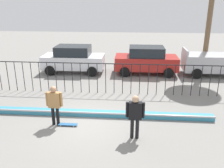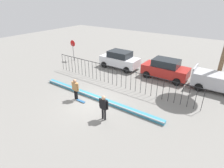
{
  "view_description": "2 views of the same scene",
  "coord_description": "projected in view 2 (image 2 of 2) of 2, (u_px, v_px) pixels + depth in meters",
  "views": [
    {
      "loc": [
        1.85,
        -9.25,
        4.98
      ],
      "look_at": [
        0.94,
        1.89,
        1.08
      ],
      "focal_mm": 39.03,
      "sensor_mm": 36.0,
      "label": 1
    },
    {
      "loc": [
        7.95,
        -8.7,
        7.18
      ],
      "look_at": [
        0.84,
        1.48,
        1.16
      ],
      "focal_mm": 28.92,
      "sensor_mm": 36.0,
      "label": 2
    }
  ],
  "objects": [
    {
      "name": "bowl_coping_ledge",
      "position": [
        96.0,
        98.0,
        14.01
      ],
      "size": [
        11.0,
        0.4,
        0.27
      ],
      "color": "teal",
      "rests_on": "ground"
    },
    {
      "name": "parked_car_red",
      "position": [
        165.0,
        69.0,
        17.25
      ],
      "size": [
        4.3,
        2.12,
        1.9
      ],
      "rotation": [
        0.0,
        0.0,
        -0.07
      ],
      "color": "#B2231E",
      "rests_on": "ground"
    },
    {
      "name": "camera_operator",
      "position": [
        104.0,
        106.0,
        11.29
      ],
      "size": [
        0.7,
        0.26,
        1.73
      ],
      "rotation": [
        0.0,
        0.0,
        2.99
      ],
      "color": "black",
      "rests_on": "ground"
    },
    {
      "name": "ground_plane",
      "position": [
        92.0,
        102.0,
        13.64
      ],
      "size": [
        60.0,
        60.0,
        0.0
      ],
      "primitive_type": "plane",
      "color": "gray"
    },
    {
      "name": "skateboarder",
      "position": [
        75.0,
        88.0,
        13.55
      ],
      "size": [
        0.69,
        0.26,
        1.71
      ],
      "rotation": [
        0.0,
        0.0,
        -0.12
      ],
      "color": "black",
      "rests_on": "ground"
    },
    {
      "name": "stop_sign",
      "position": [
        73.0,
        48.0,
        21.94
      ],
      "size": [
        0.76,
        0.07,
        2.5
      ],
      "color": "slate",
      "rests_on": "ground"
    },
    {
      "name": "perimeter_fence",
      "position": [
        117.0,
        75.0,
        15.71
      ],
      "size": [
        14.04,
        0.04,
        1.72
      ],
      "color": "black",
      "rests_on": "ground"
    },
    {
      "name": "parked_car_white",
      "position": [
        120.0,
        59.0,
        19.85
      ],
      "size": [
        4.3,
        2.12,
        1.9
      ],
      "rotation": [
        0.0,
        0.0,
        0.04
      ],
      "color": "silver",
      "rests_on": "ground"
    },
    {
      "name": "skateboard",
      "position": [
        81.0,
        101.0,
        13.68
      ],
      "size": [
        0.8,
        0.2,
        0.07
      ],
      "rotation": [
        0.0,
        0.0,
        0.34
      ],
      "color": "#26598C",
      "rests_on": "ground"
    }
  ]
}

